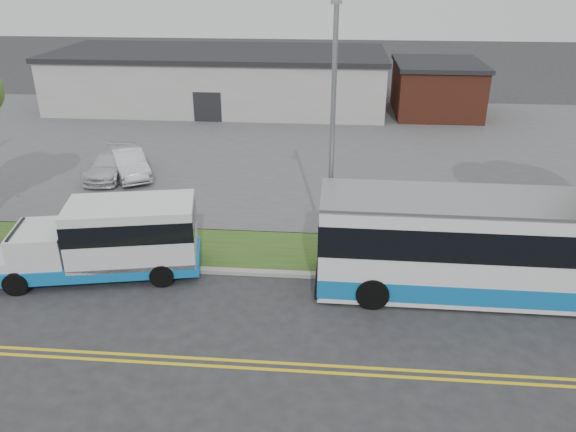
# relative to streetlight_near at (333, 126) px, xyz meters

# --- Properties ---
(ground) EXTENTS (140.00, 140.00, 0.00)m
(ground) POSITION_rel_streetlight_near_xyz_m (-3.00, -2.73, -5.23)
(ground) COLOR #28282B
(ground) RESTS_ON ground
(lane_line_north) EXTENTS (70.00, 0.12, 0.01)m
(lane_line_north) POSITION_rel_streetlight_near_xyz_m (-3.00, -6.58, -5.23)
(lane_line_north) COLOR gold
(lane_line_north) RESTS_ON ground
(lane_line_south) EXTENTS (70.00, 0.12, 0.01)m
(lane_line_south) POSITION_rel_streetlight_near_xyz_m (-3.00, -6.88, -5.23)
(lane_line_south) COLOR gold
(lane_line_south) RESTS_ON ground
(curb) EXTENTS (80.00, 0.30, 0.15)m
(curb) POSITION_rel_streetlight_near_xyz_m (-3.00, -1.63, -5.16)
(curb) COLOR #9E9B93
(curb) RESTS_ON ground
(verge) EXTENTS (80.00, 3.30, 0.10)m
(verge) POSITION_rel_streetlight_near_xyz_m (-3.00, 0.17, -5.18)
(verge) COLOR #304517
(verge) RESTS_ON ground
(parking_lot) EXTENTS (80.00, 25.00, 0.10)m
(parking_lot) POSITION_rel_streetlight_near_xyz_m (-3.00, 14.27, -5.18)
(parking_lot) COLOR #4C4C4F
(parking_lot) RESTS_ON ground
(commercial_building) EXTENTS (25.40, 10.40, 4.35)m
(commercial_building) POSITION_rel_streetlight_near_xyz_m (-9.00, 24.27, -3.05)
(commercial_building) COLOR #9E9E99
(commercial_building) RESTS_ON ground
(brick_wing) EXTENTS (6.30, 7.30, 3.90)m
(brick_wing) POSITION_rel_streetlight_near_xyz_m (7.50, 23.27, -3.27)
(brick_wing) COLOR brown
(brick_wing) RESTS_ON ground
(streetlight_near) EXTENTS (0.35, 1.53, 9.50)m
(streetlight_near) POSITION_rel_streetlight_near_xyz_m (0.00, 0.00, 0.00)
(streetlight_near) COLOR gray
(streetlight_near) RESTS_ON verge
(shuttle_bus) EXTENTS (7.55, 3.68, 2.78)m
(shuttle_bus) POSITION_rel_streetlight_near_xyz_m (-7.76, -1.99, -3.75)
(shuttle_bus) COLOR #0F65AD
(shuttle_bus) RESTS_ON ground
(transit_bus) EXTENTS (12.71, 3.15, 3.52)m
(transit_bus) POSITION_rel_streetlight_near_xyz_m (5.98, -2.13, -3.45)
(transit_bus) COLOR white
(transit_bus) RESTS_ON ground
(pedestrian) EXTENTS (0.74, 0.58, 1.78)m
(pedestrian) POSITION_rel_streetlight_near_xyz_m (-7.35, -0.18, -4.24)
(pedestrian) COLOR black
(pedestrian) RESTS_ON verge
(parked_car_a) EXTENTS (3.50, 4.54, 1.44)m
(parked_car_a) POSITION_rel_streetlight_near_xyz_m (-10.74, 7.91, -4.41)
(parked_car_a) COLOR silver
(parked_car_a) RESTS_ON parking_lot
(parked_car_b) EXTENTS (1.96, 4.50, 1.29)m
(parked_car_b) POSITION_rel_streetlight_near_xyz_m (-11.73, 7.79, -4.49)
(parked_car_b) COLOR silver
(parked_car_b) RESTS_ON parking_lot
(grocery_bag_left) EXTENTS (0.32, 0.32, 0.32)m
(grocery_bag_left) POSITION_rel_streetlight_near_xyz_m (-7.65, -0.43, -4.97)
(grocery_bag_left) COLOR white
(grocery_bag_left) RESTS_ON verge
(grocery_bag_right) EXTENTS (0.32, 0.32, 0.32)m
(grocery_bag_right) POSITION_rel_streetlight_near_xyz_m (-7.05, 0.07, -4.97)
(grocery_bag_right) COLOR white
(grocery_bag_right) RESTS_ON verge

